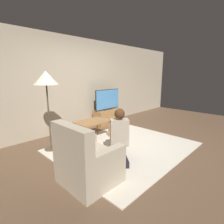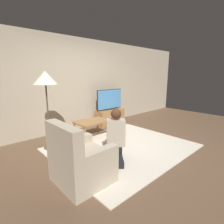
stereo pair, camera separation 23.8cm
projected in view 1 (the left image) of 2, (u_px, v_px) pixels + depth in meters
The scene contains 9 objects.
ground_plane at pixel (124, 147), 3.89m from camera, with size 10.00×10.00×0.00m, color brown.
wall_back at pixel (73, 85), 4.93m from camera, with size 10.00×0.06×2.60m.
rug at pixel (124, 147), 3.89m from camera, with size 2.88×2.37×0.02m.
tv_stand at pixel (108, 117), 5.64m from camera, with size 0.95×0.40×0.48m.
tv at pixel (108, 100), 5.52m from camera, with size 0.99×0.08×0.64m.
coffee_table at pixel (92, 123), 4.34m from camera, with size 0.81×0.54×0.46m.
floor_lamp at pixel (46, 81), 3.46m from camera, with size 0.49×0.49×1.66m.
armchair at pixel (87, 163), 2.56m from camera, with size 0.74×0.79×0.94m.
person_kneeling at pixel (119, 135), 3.27m from camera, with size 0.72×0.80×0.96m.
Camera 1 is at (-2.80, -2.34, 1.59)m, focal length 28.00 mm.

